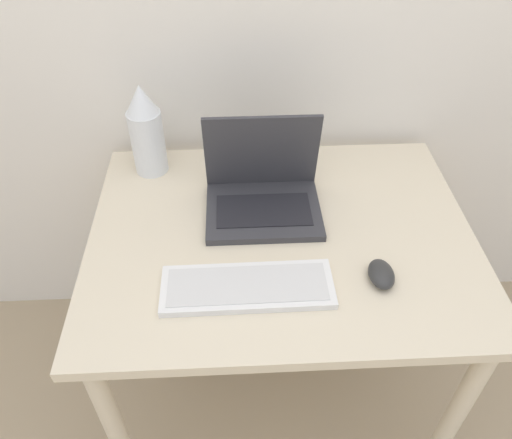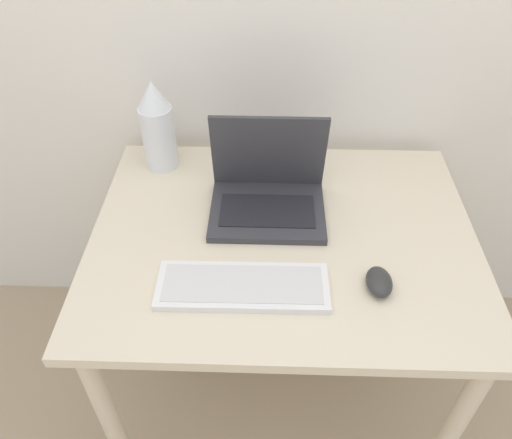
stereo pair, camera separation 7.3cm
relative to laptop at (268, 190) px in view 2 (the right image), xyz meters
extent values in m
cube|color=beige|center=(0.04, -0.11, -0.07)|extent=(1.02, 0.79, 0.03)
cylinder|color=beige|center=(-0.41, -0.45, -0.46)|extent=(0.05, 0.05, 0.74)
cylinder|color=beige|center=(0.50, -0.45, -0.46)|extent=(0.05, 0.05, 0.74)
cylinder|color=beige|center=(-0.41, 0.23, -0.46)|extent=(0.05, 0.05, 0.74)
cylinder|color=beige|center=(0.50, 0.23, -0.46)|extent=(0.05, 0.05, 0.74)
cube|color=#333338|center=(0.00, -0.03, -0.05)|extent=(0.31, 0.24, 0.02)
cube|color=black|center=(0.00, -0.05, -0.03)|extent=(0.26, 0.13, 0.00)
cube|color=#333338|center=(0.00, 0.06, 0.08)|extent=(0.31, 0.05, 0.24)
cube|color=black|center=(0.00, 0.07, 0.09)|extent=(0.27, 0.04, 0.20)
cube|color=white|center=(-0.05, -0.30, -0.05)|extent=(0.41, 0.15, 0.02)
cube|color=silver|center=(-0.05, -0.30, -0.04)|extent=(0.37, 0.12, 0.00)
ellipsoid|color=#2D2D2D|center=(0.27, -0.29, -0.04)|extent=(0.06, 0.09, 0.04)
cylinder|color=white|center=(-0.33, 0.19, 0.04)|extent=(0.10, 0.10, 0.20)
cone|color=white|center=(-0.33, 0.19, 0.18)|extent=(0.09, 0.09, 0.08)
camera|label=1|loc=(-0.07, -1.06, 0.86)|focal=35.00mm
camera|label=2|loc=(0.00, -1.06, 0.86)|focal=35.00mm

